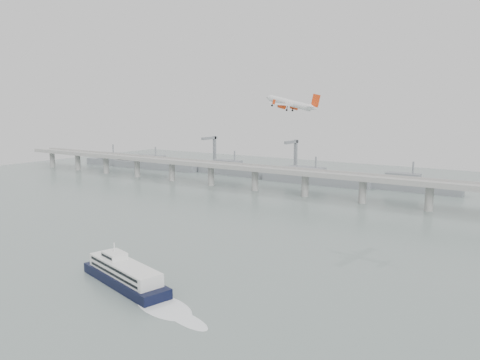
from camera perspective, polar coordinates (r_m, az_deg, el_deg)
The scene contains 5 objects.
ground at distance 223.21m, azimuth -7.99°, elevation -11.04°, with size 900.00×900.00×0.00m, color slate.
bridge at distance 387.52m, azimuth 11.81°, elevation 0.14°, with size 800.00×22.00×23.90m.
distant_fleet at distance 519.22m, azimuth -1.45°, elevation 1.28°, with size 453.00×60.90×40.00m.
ferry at distance 211.02m, azimuth -13.88°, elevation -11.11°, with size 87.59×31.92×16.79m.
airliner at distance 289.20m, azimuth 6.23°, elevation 9.26°, with size 41.86×38.25×11.59m.
Camera 1 is at (140.21, -156.01, 76.31)m, focal length 35.00 mm.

